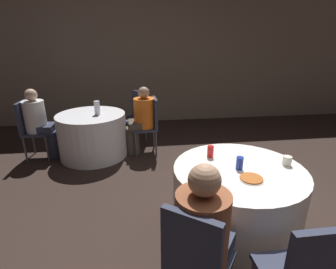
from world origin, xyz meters
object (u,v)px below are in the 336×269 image
object	(u,v)px
chair_near_southwest	(195,258)
soda_can_red	(210,152)
table_near	(236,201)
soda_can_silver	(201,180)
soda_can_blue	(240,163)
person_floral_shirt	(205,237)
person_white_shirt	(41,124)
chair_far_west	(30,125)
bottle_far	(97,108)
chair_far_east	(150,121)
chair_far_northeast	(136,112)
person_orange_shirt	(141,120)
pizza_plate_near	(251,179)
table_far	(93,135)

from	to	relation	value
chair_near_southwest	soda_can_red	bearing A→B (deg)	106.17
table_near	soda_can_silver	bearing A→B (deg)	-148.83
table_near	soda_can_blue	distance (m)	0.42
person_floral_shirt	person_white_shirt	distance (m)	3.46
chair_far_west	bottle_far	xyz separation A→B (m)	(1.09, -0.06, 0.27)
chair_far_east	chair_far_northeast	xyz separation A→B (m)	(-0.23, 0.59, 0.00)
chair_near_southwest	soda_can_silver	xyz separation A→B (m)	(0.17, 0.57, 0.22)
chair_far_east	person_orange_shirt	xyz separation A→B (m)	(-0.16, -0.01, 0.02)
soda_can_silver	bottle_far	size ratio (longest dim) A/B	0.56
soda_can_blue	soda_can_silver	bearing A→B (deg)	-149.06
person_floral_shirt	bottle_far	size ratio (longest dim) A/B	5.43
chair_far_northeast	person_floral_shirt	bearing A→B (deg)	146.76
chair_far_west	soda_can_blue	xyz separation A→B (m)	(2.64, -2.15, 0.22)
chair_far_east	pizza_plate_near	xyz separation A→B (m)	(0.73, -2.35, 0.17)
person_orange_shirt	bottle_far	distance (m)	0.73
chair_far_west	soda_can_red	world-z (taller)	chair_far_west
person_orange_shirt	pizza_plate_near	bearing A→B (deg)	-161.22
chair_far_west	person_white_shirt	world-z (taller)	person_white_shirt
soda_can_red	bottle_far	world-z (taller)	bottle_far
soda_can_red	person_orange_shirt	bearing A→B (deg)	109.82
chair_far_west	pizza_plate_near	xyz separation A→B (m)	(2.67, -2.35, 0.17)
chair_near_southwest	soda_can_blue	xyz separation A→B (m)	(0.61, 0.83, 0.22)
table_near	soda_can_blue	world-z (taller)	soda_can_blue
pizza_plate_near	bottle_far	xyz separation A→B (m)	(-1.58, 2.29, 0.10)
table_far	soda_can_silver	xyz separation A→B (m)	(1.23, -2.38, 0.42)
chair_near_southwest	person_orange_shirt	size ratio (longest dim) A/B	0.83
person_floral_shirt	soda_can_red	bearing A→B (deg)	108.64
table_near	person_floral_shirt	bearing A→B (deg)	-126.19
pizza_plate_near	soda_can_silver	size ratio (longest dim) A/B	1.83
person_floral_shirt	person_white_shirt	world-z (taller)	person_floral_shirt
table_far	person_white_shirt	bearing A→B (deg)	177.69
soda_can_silver	table_near	bearing A→B (deg)	31.17
table_far	soda_can_blue	world-z (taller)	soda_can_blue
chair_far_west	bottle_far	distance (m)	1.12
table_far	chair_near_southwest	distance (m)	3.14
soda_can_red	person_floral_shirt	bearing A→B (deg)	-107.55
chair_far_east	chair_far_west	world-z (taller)	same
soda_can_blue	chair_far_west	bearing A→B (deg)	140.76
pizza_plate_near	chair_far_east	bearing A→B (deg)	107.28
person_floral_shirt	soda_can_red	size ratio (longest dim) A/B	9.69
chair_far_northeast	chair_near_southwest	bearing A→B (deg)	144.99
chair_near_southwest	soda_can_blue	world-z (taller)	chair_near_southwest
table_far	chair_far_east	distance (m)	0.99
table_far	chair_far_east	bearing A→B (deg)	2.13
person_orange_shirt	table_far	bearing A→B (deg)	90.00
table_near	chair_far_west	xyz separation A→B (m)	(-2.64, 2.15, 0.20)
table_far	bottle_far	bearing A→B (deg)	-10.88
chair_near_southwest	person_floral_shirt	distance (m)	0.17
person_floral_shirt	person_orange_shirt	bearing A→B (deg)	133.26
soda_can_red	soda_can_silver	world-z (taller)	same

